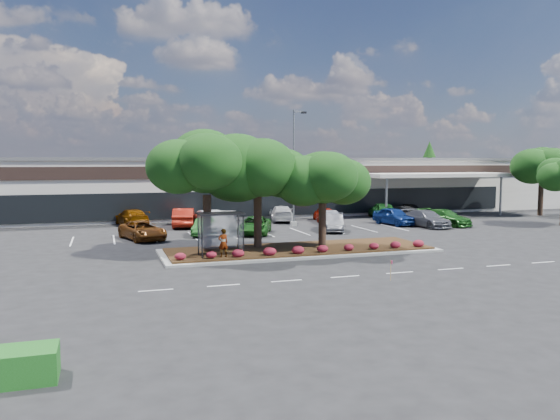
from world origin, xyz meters
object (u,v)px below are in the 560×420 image
object	(u,v)px
survey_stake	(391,268)
car_0	(143,230)
light_pole	(295,175)
car_1	(204,227)

from	to	relation	value
survey_stake	car_0	size ratio (longest dim) A/B	0.20
light_pole	car_0	bearing A→B (deg)	-161.65
survey_stake	car_0	xyz separation A→B (m)	(-10.82, 18.27, 0.05)
light_pole	car_1	xyz separation A→B (m)	(-8.94, -3.62, -4.01)
survey_stake	car_1	size ratio (longest dim) A/B	0.25
car_0	car_1	size ratio (longest dim) A/B	1.26
car_0	car_1	xyz separation A→B (m)	(4.88, 0.96, -0.04)
light_pole	car_0	xyz separation A→B (m)	(-13.82, -4.58, -3.97)
light_pole	survey_stake	distance (m)	23.39
car_1	car_0	bearing A→B (deg)	-148.05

